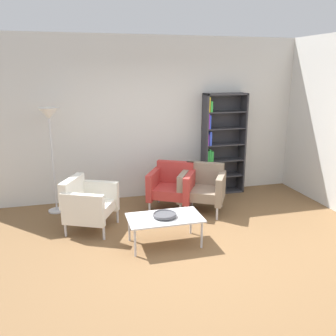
% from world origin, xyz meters
% --- Properties ---
extents(ground_plane, '(8.32, 8.32, 0.00)m').
position_xyz_m(ground_plane, '(0.00, 0.00, 0.00)').
color(ground_plane, brown).
extents(plaster_back_panel, '(6.40, 0.12, 2.90)m').
position_xyz_m(plaster_back_panel, '(0.00, 2.46, 1.45)').
color(plaster_back_panel, silver).
rests_on(plaster_back_panel, ground_plane).
extents(bookshelf_tall, '(0.80, 0.30, 1.90)m').
position_xyz_m(bookshelf_tall, '(1.30, 2.25, 0.93)').
color(bookshelf_tall, '#333338').
rests_on(bookshelf_tall, ground_plane).
extents(coffee_table_low, '(1.00, 0.56, 0.40)m').
position_xyz_m(coffee_table_low, '(-0.28, 0.37, 0.37)').
color(coffee_table_low, silver).
rests_on(coffee_table_low, ground_plane).
extents(decorative_bowl, '(0.32, 0.32, 0.05)m').
position_xyz_m(decorative_bowl, '(-0.28, 0.37, 0.43)').
color(decorative_bowl, '#4C4C51').
rests_on(decorative_bowl, coffee_table_low).
extents(armchair_spare_guest, '(0.93, 0.91, 0.78)m').
position_xyz_m(armchair_spare_guest, '(0.18, 1.64, 0.41)').
color(armchair_spare_guest, '#B73833').
rests_on(armchair_spare_guest, ground_plane).
extents(armchair_near_window, '(0.89, 0.92, 0.78)m').
position_xyz_m(armchair_near_window, '(-1.27, 1.15, 0.41)').
color(armchair_near_window, white).
rests_on(armchair_near_window, ground_plane).
extents(armchair_by_bookshelf, '(0.93, 0.91, 0.78)m').
position_xyz_m(armchair_by_bookshelf, '(0.65, 1.43, 0.41)').
color(armchair_by_bookshelf, gray).
rests_on(armchair_by_bookshelf, ground_plane).
extents(floor_lamp_torchiere, '(0.32, 0.32, 1.74)m').
position_xyz_m(floor_lamp_torchiere, '(-1.75, 2.01, 1.45)').
color(floor_lamp_torchiere, silver).
rests_on(floor_lamp_torchiere, ground_plane).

